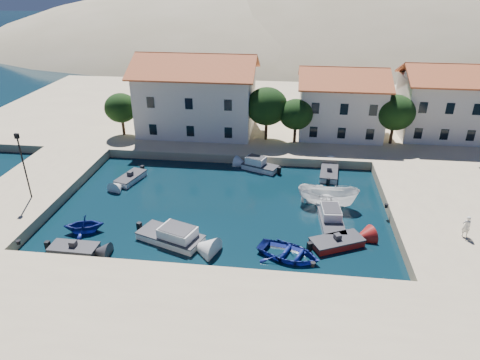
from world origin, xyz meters
name	(u,v)px	position (x,y,z in m)	size (l,w,h in m)	color
ground	(200,276)	(0.00, 0.00, 0.00)	(400.00, 400.00, 0.00)	black
quay_south	(180,334)	(0.00, -6.00, 0.50)	(52.00, 12.00, 1.00)	tan
quay_east	(453,216)	(20.50, 10.00, 0.50)	(11.00, 20.00, 1.00)	tan
quay_west	(30,191)	(-19.00, 10.00, 0.50)	(8.00, 20.00, 1.00)	tan
quay_north	(265,113)	(2.00, 38.00, 0.50)	(80.00, 36.00, 1.00)	tan
hills	(333,107)	(20.64, 123.62, -23.40)	(254.00, 176.00, 99.00)	gray
building_left	(197,92)	(-6.00, 28.00, 5.94)	(14.70, 9.45, 9.70)	silver
building_mid	(341,101)	(12.00, 29.00, 5.22)	(10.50, 8.40, 8.30)	silver
building_right	(440,100)	(24.00, 30.00, 5.47)	(9.45, 8.40, 8.80)	silver
trees	(279,110)	(4.51, 25.46, 4.84)	(37.30, 5.30, 6.45)	#382314
lamppost	(23,160)	(-17.50, 8.00, 4.75)	(0.35, 0.25, 6.22)	black
bollards	(245,235)	(2.80, 3.87, 1.15)	(29.36, 9.56, 0.30)	black
motorboat_grey_sw	(74,249)	(-10.36, 1.61, 0.30)	(3.75, 1.71, 1.25)	#302F34
cabin_cruiser_south	(170,236)	(-3.32, 4.12, 0.48)	(5.89, 4.04, 1.60)	white
rowboat_south	(289,257)	(6.29, 3.08, 0.00)	(3.52, 4.92, 1.02)	navy
motorboat_red_se	(337,242)	(10.09, 5.07, 0.29)	(4.58, 3.51, 1.25)	maroon
cabin_cruiser_east	(331,221)	(9.84, 7.99, 0.48)	(2.24, 4.76, 1.60)	white
boat_east	(327,205)	(9.71, 11.54, 0.00)	(2.10, 5.58, 2.15)	white
motorboat_white_ne	(329,174)	(10.29, 17.94, 0.29)	(2.21, 4.02, 1.25)	white
rowboat_west	(85,231)	(-10.88, 4.55, 0.00)	(2.80, 3.25, 1.71)	navy
motorboat_white_west	(131,178)	(-10.38, 14.32, 0.30)	(2.56, 4.00, 1.25)	white
cabin_cruiser_north	(260,166)	(2.83, 18.67, 0.48)	(4.24, 2.97, 1.60)	white
pedestrian	(466,226)	(19.97, 6.13, 1.90)	(0.65, 0.43, 1.79)	white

